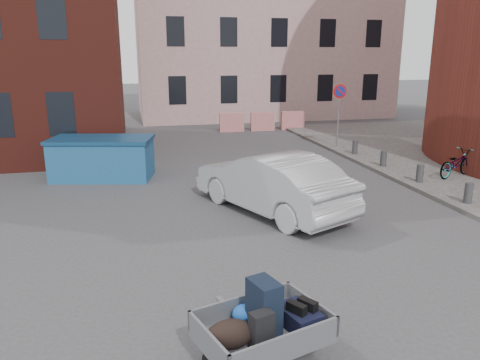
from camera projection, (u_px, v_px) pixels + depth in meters
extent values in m
plane|color=#38383A|center=(265.00, 244.00, 10.14)|extent=(120.00, 120.00, 0.00)
cube|color=#B78E8D|center=(261.00, 6.00, 30.33)|extent=(16.00, 8.00, 14.00)
cylinder|color=gray|center=(338.00, 116.00, 20.03)|extent=(0.07, 0.07, 2.60)
cylinder|color=red|center=(340.00, 91.00, 19.74)|extent=(0.60, 0.03, 0.60)
cylinder|color=navy|center=(340.00, 91.00, 19.72)|extent=(0.44, 0.03, 0.44)
cylinder|color=#3A3A3D|center=(468.00, 193.00, 12.49)|extent=(0.22, 0.22, 0.55)
cylinder|color=#3A3A3D|center=(420.00, 173.00, 14.56)|extent=(0.22, 0.22, 0.55)
cylinder|color=#3A3A3D|center=(383.00, 159.00, 16.63)|extent=(0.22, 0.22, 0.55)
cylinder|color=#3A3A3D|center=(355.00, 147.00, 18.70)|extent=(0.22, 0.22, 0.55)
cube|color=red|center=(232.00, 123.00, 24.67)|extent=(1.30, 0.18, 1.00)
cube|color=red|center=(263.00, 122.00, 25.04)|extent=(1.30, 0.18, 1.00)
cube|color=red|center=(293.00, 121.00, 25.42)|extent=(1.30, 0.18, 1.00)
cylinder|color=black|center=(306.00, 336.00, 6.45)|extent=(0.22, 0.45, 0.44)
cube|color=slate|center=(262.00, 336.00, 6.04)|extent=(1.85, 1.52, 0.08)
cube|color=slate|center=(208.00, 342.00, 5.61)|extent=(0.36, 1.06, 0.28)
cube|color=slate|center=(311.00, 307.00, 6.37)|extent=(0.36, 1.06, 0.28)
cube|color=slate|center=(242.00, 305.00, 6.43)|extent=(1.54, 0.51, 0.28)
cube|color=slate|center=(287.00, 345.00, 5.55)|extent=(1.54, 0.51, 0.28)
cube|color=slate|center=(229.00, 308.00, 6.80)|extent=(0.28, 0.69, 0.06)
cube|color=black|center=(264.00, 306.00, 6.00)|extent=(0.42, 0.52, 0.70)
cube|color=black|center=(299.00, 317.00, 6.15)|extent=(0.56, 0.69, 0.25)
ellipsoid|color=black|center=(231.00, 334.00, 5.69)|extent=(0.68, 0.52, 0.36)
cube|color=black|center=(262.00, 330.00, 5.67)|extent=(0.32, 0.25, 0.48)
ellipsoid|color=#164CAA|center=(245.00, 313.00, 6.26)|extent=(0.43, 0.39, 0.24)
cube|color=black|center=(297.00, 308.00, 6.02)|extent=(0.24, 0.29, 0.13)
cube|color=black|center=(308.00, 304.00, 6.11)|extent=(0.24, 0.29, 0.13)
cube|color=#1F5C96|center=(103.00, 160.00, 15.37)|extent=(3.41, 2.23, 1.25)
cube|color=navy|center=(101.00, 139.00, 15.19)|extent=(3.53, 2.36, 0.10)
imported|color=#B0B3B8|center=(271.00, 182.00, 12.06)|extent=(3.45, 5.02, 1.57)
imported|color=black|center=(456.00, 163.00, 15.14)|extent=(1.79, 1.17, 0.89)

